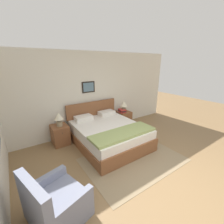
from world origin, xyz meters
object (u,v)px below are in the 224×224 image
(bed, at_px, (109,134))
(nightstand_near_window, at_px, (60,135))
(table_lamp_near_window, at_px, (59,118))
(nightstand_by_door, at_px, (123,119))
(table_lamp_by_door, at_px, (124,105))
(armchair, at_px, (55,204))

(bed, relative_size, nightstand_near_window, 3.73)
(nightstand_near_window, xyz_separation_m, table_lamp_near_window, (0.01, -0.02, 0.52))
(nightstand_by_door, height_order, table_lamp_by_door, table_lamp_by_door)
(nightstand_by_door, relative_size, table_lamp_near_window, 1.44)
(armchair, bearing_deg, nightstand_near_window, 146.03)
(nightstand_near_window, distance_m, table_lamp_near_window, 0.52)
(bed, xyz_separation_m, table_lamp_by_door, (1.16, 0.76, 0.49))
(bed, distance_m, nightstand_by_door, 1.40)
(table_lamp_near_window, height_order, table_lamp_by_door, same)
(nightstand_near_window, bearing_deg, armchair, -107.83)
(nightstand_by_door, bearing_deg, armchair, -143.92)
(nightstand_by_door, bearing_deg, bed, -145.95)
(nightstand_near_window, height_order, table_lamp_by_door, table_lamp_by_door)
(armchair, distance_m, nightstand_by_door, 3.74)
(armchair, bearing_deg, bed, 111.14)
(nightstand_by_door, xyz_separation_m, table_lamp_near_window, (-2.31, -0.02, 0.52))
(nightstand_near_window, height_order, table_lamp_near_window, table_lamp_near_window)
(bed, bearing_deg, nightstand_by_door, 34.05)
(nightstand_near_window, relative_size, table_lamp_near_window, 1.44)
(armchair, height_order, nightstand_by_door, armchair)
(table_lamp_near_window, xyz_separation_m, table_lamp_by_door, (2.31, 0.00, 0.00))
(bed, relative_size, armchair, 2.16)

